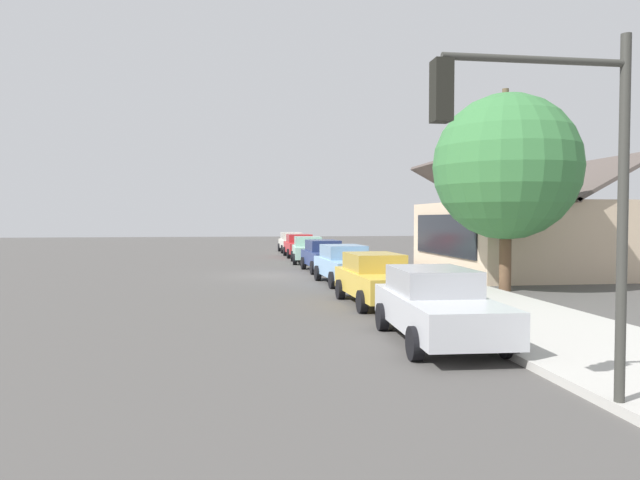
% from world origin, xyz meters
% --- Properties ---
extents(ground_plane, '(120.00, 120.00, 0.00)m').
position_xyz_m(ground_plane, '(0.00, 0.00, 0.00)').
color(ground_plane, '#4C4947').
extents(sidewalk_curb, '(60.00, 4.20, 0.16)m').
position_xyz_m(sidewalk_curb, '(0.00, 5.60, 0.08)').
color(sidewalk_curb, '#B2AFA8').
rests_on(sidewalk_curb, ground).
extents(car_ivory, '(4.59, 2.02, 1.59)m').
position_xyz_m(car_ivory, '(-18.86, 2.65, 0.81)').
color(car_ivory, silver).
rests_on(car_ivory, ground).
extents(car_cherry, '(4.72, 2.13, 1.59)m').
position_xyz_m(car_cherry, '(-13.08, 2.70, 0.82)').
color(car_cherry, red).
rests_on(car_cherry, ground).
extents(car_seafoam, '(4.54, 2.16, 1.59)m').
position_xyz_m(car_seafoam, '(-7.54, 2.62, 0.81)').
color(car_seafoam, '#9ED1BC').
rests_on(car_seafoam, ground).
extents(car_navy, '(4.72, 2.11, 1.59)m').
position_xyz_m(car_navy, '(-1.75, 2.74, 0.81)').
color(car_navy, navy).
rests_on(car_navy, ground).
extents(car_skyblue, '(4.78, 2.23, 1.59)m').
position_xyz_m(car_skyblue, '(3.89, 2.79, 0.82)').
color(car_skyblue, '#8CB7E0').
rests_on(car_skyblue, ground).
extents(car_mustard, '(4.77, 2.11, 1.59)m').
position_xyz_m(car_mustard, '(9.71, 2.69, 0.82)').
color(car_mustard, gold).
rests_on(car_mustard, ground).
extents(car_silver, '(4.87, 2.20, 1.59)m').
position_xyz_m(car_silver, '(15.28, 2.68, 0.82)').
color(car_silver, silver).
rests_on(car_silver, ground).
extents(storefront_building, '(10.31, 7.82, 5.62)m').
position_xyz_m(storefront_building, '(0.75, 11.98, 1.90)').
color(storefront_building, '#CCB293').
rests_on(storefront_building, ground).
extents(shade_tree, '(5.40, 5.40, 7.31)m').
position_xyz_m(shade_tree, '(7.14, 8.24, 4.60)').
color(shade_tree, brown).
rests_on(shade_tree, ground).
extents(traffic_light_main, '(0.37, 2.79, 5.20)m').
position_xyz_m(traffic_light_main, '(20.08, 2.54, 3.49)').
color(traffic_light_main, '#383833').
rests_on(traffic_light_main, ground).
extents(utility_pole_wooden, '(1.80, 0.24, 7.50)m').
position_xyz_m(utility_pole_wooden, '(7.08, 8.20, 3.93)').
color(utility_pole_wooden, brown).
rests_on(utility_pole_wooden, ground).
extents(fire_hydrant_red, '(0.22, 0.22, 0.71)m').
position_xyz_m(fire_hydrant_red, '(8.33, 4.20, 0.50)').
color(fire_hydrant_red, red).
rests_on(fire_hydrant_red, sidewalk_curb).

